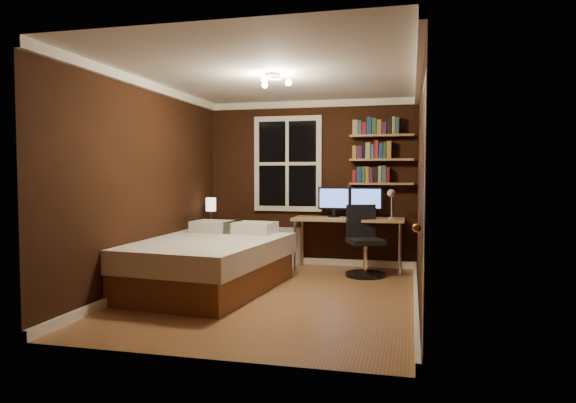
% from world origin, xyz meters
% --- Properties ---
extents(floor, '(4.20, 4.20, 0.00)m').
position_xyz_m(floor, '(0.00, 0.00, 0.00)').
color(floor, brown).
rests_on(floor, ground).
extents(wall_back, '(3.20, 0.04, 2.50)m').
position_xyz_m(wall_back, '(0.00, 2.10, 1.25)').
color(wall_back, black).
rests_on(wall_back, ground).
extents(wall_left, '(0.04, 4.20, 2.50)m').
position_xyz_m(wall_left, '(-1.60, 0.00, 1.25)').
color(wall_left, black).
rests_on(wall_left, ground).
extents(wall_right, '(0.04, 4.20, 2.50)m').
position_xyz_m(wall_right, '(1.60, 0.00, 1.25)').
color(wall_right, black).
rests_on(wall_right, ground).
extents(ceiling, '(3.20, 4.20, 0.02)m').
position_xyz_m(ceiling, '(0.00, 0.00, 2.50)').
color(ceiling, white).
rests_on(ceiling, wall_back).
extents(window, '(1.06, 0.06, 1.46)m').
position_xyz_m(window, '(-0.35, 2.06, 1.55)').
color(window, white).
rests_on(window, wall_back).
extents(door, '(0.03, 0.82, 2.05)m').
position_xyz_m(door, '(1.59, -1.55, 1.02)').
color(door, black).
rests_on(door, ground).
extents(door_knob, '(0.06, 0.06, 0.06)m').
position_xyz_m(door_knob, '(1.55, -1.85, 1.00)').
color(door_knob, '#B88533').
rests_on(door_knob, door).
extents(ceiling_fixture, '(0.44, 0.44, 0.18)m').
position_xyz_m(ceiling_fixture, '(0.00, -0.10, 2.40)').
color(ceiling_fixture, beige).
rests_on(ceiling_fixture, ceiling).
extents(bookshelf_lower, '(0.92, 0.22, 0.03)m').
position_xyz_m(bookshelf_lower, '(1.08, 1.98, 1.25)').
color(bookshelf_lower, '#9C704C').
rests_on(bookshelf_lower, wall_back).
extents(books_row_lower, '(0.54, 0.16, 0.23)m').
position_xyz_m(books_row_lower, '(1.08, 1.98, 1.38)').
color(books_row_lower, maroon).
rests_on(books_row_lower, bookshelf_lower).
extents(bookshelf_middle, '(0.92, 0.22, 0.03)m').
position_xyz_m(bookshelf_middle, '(1.08, 1.98, 1.60)').
color(bookshelf_middle, '#9C704C').
rests_on(bookshelf_middle, wall_back).
extents(books_row_middle, '(0.54, 0.16, 0.23)m').
position_xyz_m(books_row_middle, '(1.08, 1.98, 1.73)').
color(books_row_middle, navy).
rests_on(books_row_middle, bookshelf_middle).
extents(bookshelf_upper, '(0.92, 0.22, 0.03)m').
position_xyz_m(bookshelf_upper, '(1.08, 1.98, 1.95)').
color(bookshelf_upper, '#9C704C').
rests_on(bookshelf_upper, wall_back).
extents(books_row_upper, '(0.60, 0.16, 0.23)m').
position_xyz_m(books_row_upper, '(1.08, 1.98, 2.08)').
color(books_row_upper, '#25582E').
rests_on(books_row_upper, bookshelf_upper).
extents(bed, '(1.82, 2.37, 0.75)m').
position_xyz_m(bed, '(-0.90, 0.09, 0.32)').
color(bed, brown).
rests_on(bed, ground).
extents(nightstand, '(0.51, 0.51, 0.60)m').
position_xyz_m(nightstand, '(-1.40, 1.54, 0.30)').
color(nightstand, brown).
rests_on(nightstand, ground).
extents(bedside_lamp, '(0.15, 0.15, 0.43)m').
position_xyz_m(bedside_lamp, '(-1.40, 1.54, 0.82)').
color(bedside_lamp, white).
rests_on(bedside_lamp, nightstand).
extents(radiator, '(0.38, 0.13, 0.57)m').
position_xyz_m(radiator, '(-0.31, 1.99, 0.28)').
color(radiator, silver).
rests_on(radiator, ground).
extents(desk, '(1.59, 0.60, 0.76)m').
position_xyz_m(desk, '(0.62, 1.78, 0.70)').
color(desk, '#9C704C').
rests_on(desk, ground).
extents(monitor_left, '(0.47, 0.12, 0.44)m').
position_xyz_m(monitor_left, '(0.40, 1.86, 0.98)').
color(monitor_left, black).
rests_on(monitor_left, desk).
extents(monitor_right, '(0.47, 0.12, 0.44)m').
position_xyz_m(monitor_right, '(0.87, 1.86, 0.98)').
color(monitor_right, black).
rests_on(monitor_right, desk).
extents(desk_lamp, '(0.14, 0.32, 0.44)m').
position_xyz_m(desk_lamp, '(1.24, 1.67, 0.98)').
color(desk_lamp, silver).
rests_on(desk_lamp, desk).
extents(office_chair, '(0.57, 0.57, 0.97)m').
position_xyz_m(office_chair, '(0.89, 1.37, 0.37)').
color(office_chair, black).
rests_on(office_chair, ground).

